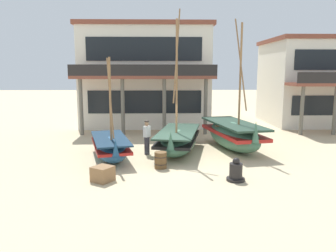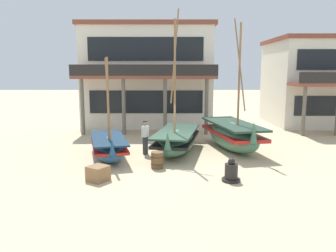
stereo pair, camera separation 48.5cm
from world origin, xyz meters
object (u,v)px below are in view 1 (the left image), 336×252
at_px(fishing_boat_far_right, 178,140).
at_px(harbor_building_annex, 317,82).
at_px(fishing_boat_near_left, 110,147).
at_px(cargo_crate, 103,174).
at_px(fisherman_by_hull, 147,138).
at_px(harbor_building_main, 146,76).
at_px(fishing_boat_centre_large, 233,134).
at_px(capstan_winch, 236,172).
at_px(wooden_barrel, 161,160).

distance_m(fishing_boat_far_right, harbor_building_annex, 15.21).
relative_size(fishing_boat_near_left, cargo_crate, 6.90).
bearing_deg(fisherman_by_hull, harbor_building_annex, 37.40).
relative_size(harbor_building_main, harbor_building_annex, 1.11).
bearing_deg(harbor_building_main, fishing_boat_far_right, -78.75).
xyz_separation_m(fishing_boat_centre_large, harbor_building_annex, (8.52, 8.94, 2.51)).
relative_size(fishing_boat_far_right, fisherman_by_hull, 4.20).
bearing_deg(cargo_crate, fishing_boat_centre_large, 40.30).
xyz_separation_m(fishing_boat_centre_large, cargo_crate, (-6.01, -5.10, -0.50)).
xyz_separation_m(fishing_boat_centre_large, fishing_boat_far_right, (-2.95, -0.68, -0.15)).
bearing_deg(fisherman_by_hull, fishing_boat_centre_large, 12.75).
xyz_separation_m(capstan_winch, cargo_crate, (-4.99, 0.05, -0.05)).
relative_size(fishing_boat_far_right, cargo_crate, 10.41).
distance_m(fishing_boat_centre_large, harbor_building_annex, 12.61).
xyz_separation_m(fisherman_by_hull, wooden_barrel, (0.67, -2.42, -0.48)).
height_order(harbor_building_main, harbor_building_annex, harbor_building_main).
bearing_deg(wooden_barrel, fishing_boat_centre_large, 41.81).
bearing_deg(fisherman_by_hull, harbor_building_main, 92.26).
bearing_deg(wooden_barrel, fishing_boat_far_right, 72.05).
distance_m(fishing_boat_near_left, harbor_building_main, 11.50).
height_order(fishing_boat_near_left, wooden_barrel, fishing_boat_near_left).
distance_m(wooden_barrel, cargo_crate, 2.73).
height_order(capstan_winch, cargo_crate, capstan_winch).
bearing_deg(wooden_barrel, capstan_winch, -31.25).
bearing_deg(fisherman_by_hull, fishing_boat_far_right, 12.26).
height_order(fishing_boat_centre_large, fishing_boat_far_right, fishing_boat_far_right).
distance_m(fisherman_by_hull, harbor_building_main, 10.62).
distance_m(harbor_building_main, harbor_building_annex, 13.45).
bearing_deg(cargo_crate, harbor_building_main, 85.60).
height_order(fishing_boat_centre_large, cargo_crate, fishing_boat_centre_large).
bearing_deg(fishing_boat_near_left, fishing_boat_centre_large, 16.15).
bearing_deg(harbor_building_annex, cargo_crate, -135.99).
xyz_separation_m(fishing_boat_centre_large, fisherman_by_hull, (-4.51, -1.02, 0.05)).
height_order(fisherman_by_hull, harbor_building_main, harbor_building_main).
xyz_separation_m(fishing_boat_near_left, wooden_barrel, (2.35, -1.64, -0.22)).
xyz_separation_m(fishing_boat_far_right, capstan_winch, (1.93, -4.47, -0.30)).
bearing_deg(harbor_building_main, cargo_crate, -94.40).
bearing_deg(fishing_boat_far_right, fishing_boat_centre_large, 13.00).
bearing_deg(fisherman_by_hull, capstan_winch, -49.82).
distance_m(fisherman_by_hull, capstan_winch, 5.42).
relative_size(fishing_boat_centre_large, fisherman_by_hull, 3.97).
xyz_separation_m(fisherman_by_hull, capstan_winch, (3.49, -4.13, -0.50)).
bearing_deg(harbor_building_annex, harbor_building_main, 179.00).
bearing_deg(capstan_winch, fisherman_by_hull, 130.18).
height_order(capstan_winch, wooden_barrel, capstan_winch).
bearing_deg(fishing_boat_far_right, harbor_building_annex, 39.99).
distance_m(fishing_boat_far_right, fisherman_by_hull, 1.61).
bearing_deg(fishing_boat_far_right, harbor_building_main, 101.25).
bearing_deg(harbor_building_annex, fishing_boat_centre_large, -133.62).
bearing_deg(wooden_barrel, cargo_crate, -142.54).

